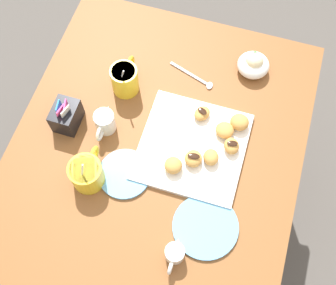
# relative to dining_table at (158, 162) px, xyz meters

# --- Properties ---
(ground_plane) EXTENTS (8.00, 8.00, 0.00)m
(ground_plane) POSITION_rel_dining_table_xyz_m (0.00, 0.00, -0.61)
(ground_plane) COLOR #514C47
(dining_table) EXTENTS (0.99, 0.85, 0.74)m
(dining_table) POSITION_rel_dining_table_xyz_m (0.00, 0.00, 0.00)
(dining_table) COLOR brown
(dining_table) RESTS_ON ground_plane
(pastry_plate_square) EXTENTS (0.30, 0.30, 0.02)m
(pastry_plate_square) POSITION_rel_dining_table_xyz_m (0.02, -0.10, 0.14)
(pastry_plate_square) COLOR white
(pastry_plate_square) RESTS_ON dining_table
(coffee_mug_yellow_left) EXTENTS (0.13, 0.09, 0.14)m
(coffee_mug_yellow_left) POSITION_rel_dining_table_xyz_m (-0.16, 0.15, 0.18)
(coffee_mug_yellow_left) COLOR yellow
(coffee_mug_yellow_left) RESTS_ON dining_table
(coffee_mug_yellow_right) EXTENTS (0.12, 0.08, 0.15)m
(coffee_mug_yellow_right) POSITION_rel_dining_table_xyz_m (0.16, 0.15, 0.19)
(coffee_mug_yellow_right) COLOR yellow
(coffee_mug_yellow_right) RESTS_ON dining_table
(cream_pitcher_white) EXTENTS (0.10, 0.06, 0.07)m
(cream_pitcher_white) POSITION_rel_dining_table_xyz_m (0.01, 0.16, 0.17)
(cream_pitcher_white) COLOR white
(cream_pitcher_white) RESTS_ON dining_table
(sugar_caddy) EXTENTS (0.09, 0.07, 0.11)m
(sugar_caddy) POSITION_rel_dining_table_xyz_m (-0.01, 0.28, 0.18)
(sugar_caddy) COLOR black
(sugar_caddy) RESTS_ON dining_table
(ice_cream_bowl) EXTENTS (0.10, 0.10, 0.08)m
(ice_cream_bowl) POSITION_rel_dining_table_xyz_m (0.34, -0.21, 0.17)
(ice_cream_bowl) COLOR white
(ice_cream_bowl) RESTS_ON dining_table
(chocolate_sauce_pitcher) EXTENTS (0.09, 0.05, 0.06)m
(chocolate_sauce_pitcher) POSITION_rel_dining_table_xyz_m (-0.29, -0.14, 0.17)
(chocolate_sauce_pitcher) COLOR white
(chocolate_sauce_pitcher) RESTS_ON dining_table
(saucer_sky_left) EXTENTS (0.18, 0.18, 0.01)m
(saucer_sky_left) POSITION_rel_dining_table_xyz_m (-0.20, -0.20, 0.14)
(saucer_sky_left) COLOR #66A8DB
(saucer_sky_left) RESTS_ON dining_table
(saucer_sky_right) EXTENTS (0.15, 0.15, 0.01)m
(saucer_sky_right) POSITION_rel_dining_table_xyz_m (-0.12, 0.06, 0.14)
(saucer_sky_right) COLOR #66A8DB
(saucer_sky_right) RESTS_ON dining_table
(loose_spoon_near_saucer) EXTENTS (0.07, 0.15, 0.01)m
(loose_spoon_near_saucer) POSITION_rel_dining_table_xyz_m (0.26, -0.05, 0.14)
(loose_spoon_near_saucer) COLOR silver
(loose_spoon_near_saucer) RESTS_ON dining_table
(beignet_0) EXTENTS (0.06, 0.06, 0.04)m
(beignet_0) POSITION_rel_dining_table_xyz_m (0.13, -0.22, 0.17)
(beignet_0) COLOR #D19347
(beignet_0) RESTS_ON pastry_plate_square
(beignet_1) EXTENTS (0.07, 0.07, 0.04)m
(beignet_1) POSITION_rel_dining_table_xyz_m (-0.06, -0.07, 0.17)
(beignet_1) COLOR #D19347
(beignet_1) RESTS_ON pastry_plate_square
(beignet_2) EXTENTS (0.06, 0.06, 0.03)m
(beignet_2) POSITION_rel_dining_table_xyz_m (0.05, -0.21, 0.17)
(beignet_2) COLOR #D19347
(beignet_2) RESTS_ON pastry_plate_square
(chocolate_drizzle_2) EXTENTS (0.02, 0.03, 0.00)m
(chocolate_drizzle_2) POSITION_rel_dining_table_xyz_m (0.05, -0.21, 0.19)
(chocolate_drizzle_2) COLOR black
(chocolate_drizzle_2) RESTS_ON beignet_2
(beignet_3) EXTENTS (0.06, 0.06, 0.03)m
(beignet_3) POSITION_rel_dining_table_xyz_m (-0.02, -0.12, 0.17)
(beignet_3) COLOR #D19347
(beignet_3) RESTS_ON pastry_plate_square
(chocolate_drizzle_3) EXTENTS (0.02, 0.04, 0.00)m
(chocolate_drizzle_3) POSITION_rel_dining_table_xyz_m (-0.02, -0.12, 0.19)
(chocolate_drizzle_3) COLOR black
(chocolate_drizzle_3) RESTS_ON beignet_3
(beignet_4) EXTENTS (0.07, 0.06, 0.03)m
(beignet_4) POSITION_rel_dining_table_xyz_m (0.12, -0.10, 0.17)
(beignet_4) COLOR #D19347
(beignet_4) RESTS_ON pastry_plate_square
(chocolate_drizzle_4) EXTENTS (0.03, 0.03, 0.00)m
(chocolate_drizzle_4) POSITION_rel_dining_table_xyz_m (0.12, -0.10, 0.18)
(chocolate_drizzle_4) COLOR black
(chocolate_drizzle_4) RESTS_ON beignet_4
(beignet_5) EXTENTS (0.06, 0.06, 0.03)m
(beignet_5) POSITION_rel_dining_table_xyz_m (0.09, -0.18, 0.17)
(beignet_5) COLOR #D19347
(beignet_5) RESTS_ON pastry_plate_square
(beignet_6) EXTENTS (0.06, 0.06, 0.04)m
(beignet_6) POSITION_rel_dining_table_xyz_m (-0.01, -0.16, 0.17)
(beignet_6) COLOR #D19347
(beignet_6) RESTS_ON pastry_plate_square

